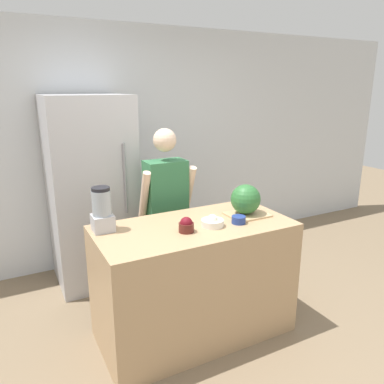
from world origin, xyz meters
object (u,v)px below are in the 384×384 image
Objects in this scene: bowl_cream at (212,222)px; blender at (102,210)px; watermelon at (246,199)px; bowl_cherries at (186,225)px; refrigerator at (92,192)px; bowl_small_blue at (239,220)px; person at (166,212)px.

blender reaches higher than bowl_cream.
watermelon is at bearing 14.64° from bowl_cream.
bowl_cream is at bearing 2.85° from bowl_cherries.
bowl_cherries is 0.67× the size of bowl_cream.
refrigerator is 7.76× the size of watermelon.
bowl_small_blue is at bearing -3.54° from bowl_cherries.
blender is at bearing 159.03° from bowl_cream.
bowl_small_blue is (-0.16, -0.13, -0.11)m from watermelon.
blender is (-0.53, 0.30, 0.11)m from bowl_cherries.
watermelon is at bearing -9.79° from blender.
refrigerator is at bearing 81.33° from blender.
watermelon is at bearing 10.24° from bowl_cherries.
blender is at bearing 150.38° from bowl_cherries.
person is 0.90m from blender.
watermelon is 0.39m from bowl_cream.
bowl_cream is at bearing -20.97° from blender.
blender is (-0.96, 0.33, 0.13)m from bowl_small_blue.
person is at bearing 34.14° from blender.
refrigerator reaches higher than blender.
blender reaches higher than watermelon.
bowl_small_blue is (0.80, -1.42, 0.03)m from refrigerator.
bowl_small_blue is at bearing -72.48° from person.
blender is at bearing -145.86° from person.
watermelon is 0.61m from bowl_cherries.
bowl_cherries is 0.62m from blender.
person is 0.82m from bowl_cherries.
watermelon is 0.23m from bowl_small_blue.
person is 6.60× the size of watermelon.
bowl_cherries is at bearing -75.42° from refrigerator.
bowl_small_blue is (0.44, -0.03, -0.02)m from bowl_cherries.
blender is (-0.75, 0.29, 0.12)m from bowl_cream.
person is 14.16× the size of bowl_cherries.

